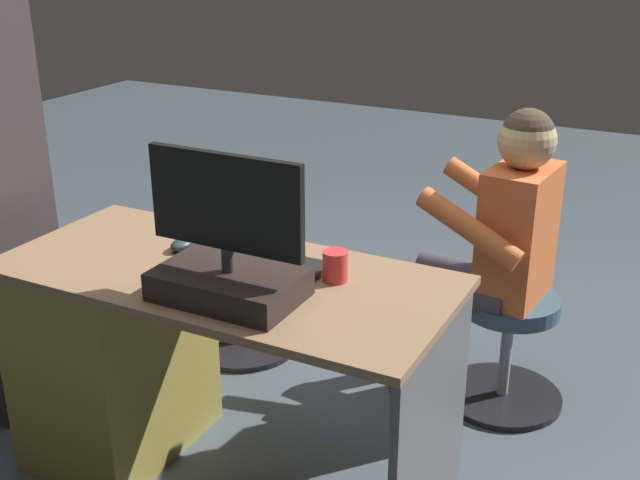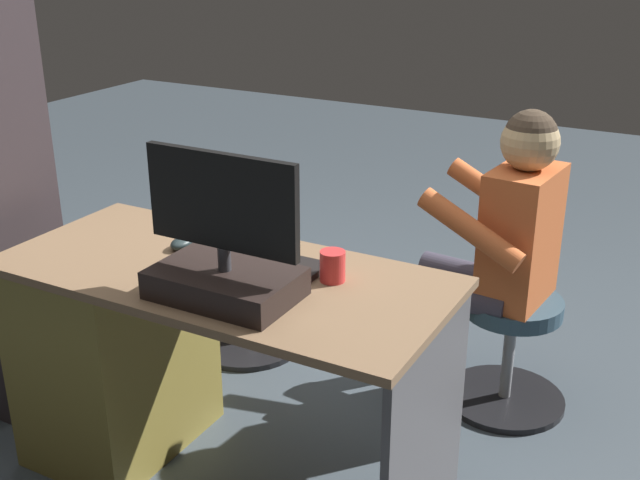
# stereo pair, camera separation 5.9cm
# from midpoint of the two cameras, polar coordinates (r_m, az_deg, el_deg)

# --- Properties ---
(ground_plane) EXTENTS (10.00, 10.00, 0.00)m
(ground_plane) POSITION_cam_midpoint_polar(r_m,az_deg,el_deg) (3.03, -2.22, -12.30)
(ground_plane) COLOR #404B53
(desk) EXTENTS (1.37, 0.63, 0.75)m
(desk) POSITION_cam_midpoint_polar(r_m,az_deg,el_deg) (2.70, -13.65, -7.59)
(desk) COLOR brown
(desk) RESTS_ON ground_plane
(monitor) EXTENTS (0.46, 0.26, 0.41)m
(monitor) POSITION_cam_midpoint_polar(r_m,az_deg,el_deg) (2.13, -7.44, -1.48)
(monitor) COLOR black
(monitor) RESTS_ON desk
(keyboard) EXTENTS (0.42, 0.14, 0.02)m
(keyboard) POSITION_cam_midpoint_polar(r_m,az_deg,el_deg) (2.38, -5.12, -1.49)
(keyboard) COLOR black
(keyboard) RESTS_ON desk
(computer_mouse) EXTENTS (0.06, 0.10, 0.04)m
(computer_mouse) POSITION_cam_midpoint_polar(r_m,az_deg,el_deg) (2.51, -10.57, -0.30)
(computer_mouse) COLOR #202C2E
(computer_mouse) RESTS_ON desk
(cup) EXTENTS (0.07, 0.07, 0.09)m
(cup) POSITION_cam_midpoint_polar(r_m,az_deg,el_deg) (2.24, 0.35, -1.89)
(cup) COLOR red
(cup) RESTS_ON desk
(tv_remote) EXTENTS (0.08, 0.16, 0.02)m
(tv_remote) POSITION_cam_midpoint_polar(r_m,az_deg,el_deg) (2.41, -10.03, -1.47)
(tv_remote) COLOR black
(tv_remote) RESTS_ON desk
(notebook_binder) EXTENTS (0.24, 0.32, 0.02)m
(notebook_binder) POSITION_cam_midpoint_polar(r_m,az_deg,el_deg) (2.23, -6.84, -3.10)
(notebook_binder) COLOR beige
(notebook_binder) RESTS_ON desk
(office_chair_teddy) EXTENTS (0.47, 0.47, 0.44)m
(office_chair_teddy) POSITION_cam_midpoint_polar(r_m,az_deg,el_deg) (3.36, -6.16, -3.91)
(office_chair_teddy) COLOR black
(office_chair_teddy) RESTS_ON ground_plane
(teddy_bear) EXTENTS (0.23, 0.23, 0.33)m
(teddy_bear) POSITION_cam_midpoint_polar(r_m,az_deg,el_deg) (3.24, -6.29, 1.52)
(teddy_bear) COLOR tan
(teddy_bear) RESTS_ON office_chair_teddy
(visitor_chair) EXTENTS (0.45, 0.45, 0.44)m
(visitor_chair) POSITION_cam_midpoint_polar(r_m,az_deg,el_deg) (3.05, 12.80, -7.20)
(visitor_chair) COLOR black
(visitor_chair) RESTS_ON ground_plane
(person) EXTENTS (0.55, 0.51, 1.13)m
(person) POSITION_cam_midpoint_polar(r_m,az_deg,el_deg) (2.88, 11.88, 0.41)
(person) COLOR #D16332
(person) RESTS_ON ground_plane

